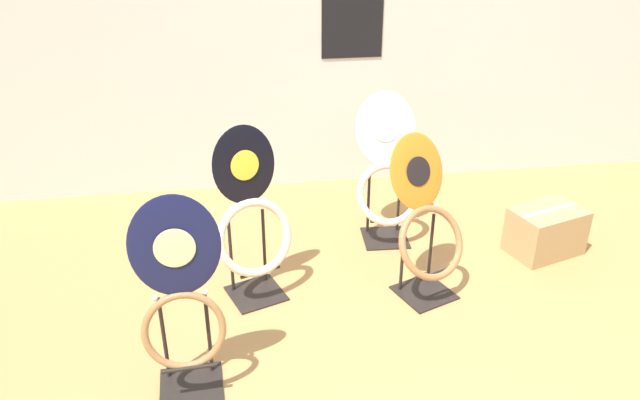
% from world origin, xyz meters
% --- Properties ---
extents(wall_back, '(8.00, 0.07, 2.60)m').
position_xyz_m(wall_back, '(0.00, 2.51, 1.30)').
color(wall_back, silver).
rests_on(wall_back, ground_plane).
extents(toilet_seat_display_jazz_black, '(0.46, 0.36, 0.96)m').
position_xyz_m(toilet_seat_display_jazz_black, '(-0.85, 1.10, 0.44)').
color(toilet_seat_display_jazz_black, black).
rests_on(toilet_seat_display_jazz_black, ground_plane).
extents(toilet_seat_display_white_plain, '(0.41, 0.40, 0.91)m').
position_xyz_m(toilet_seat_display_white_plain, '(-0.00, 1.61, 0.42)').
color(toilet_seat_display_white_plain, black).
rests_on(toilet_seat_display_white_plain, ground_plane).
extents(toilet_seat_display_orange_sun, '(0.48, 0.48, 0.88)m').
position_xyz_m(toilet_seat_display_orange_sun, '(0.06, 1.00, 0.43)').
color(toilet_seat_display_orange_sun, black).
rests_on(toilet_seat_display_orange_sun, ground_plane).
extents(toilet_seat_display_navy_moon, '(0.38, 0.29, 0.96)m').
position_xyz_m(toilet_seat_display_navy_moon, '(-1.18, 0.43, 0.50)').
color(toilet_seat_display_navy_moon, black).
rests_on(toilet_seat_display_navy_moon, ground_plane).
extents(storage_box, '(0.49, 0.39, 0.29)m').
position_xyz_m(storage_box, '(0.93, 1.28, 0.14)').
color(storage_box, tan).
rests_on(storage_box, ground_plane).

